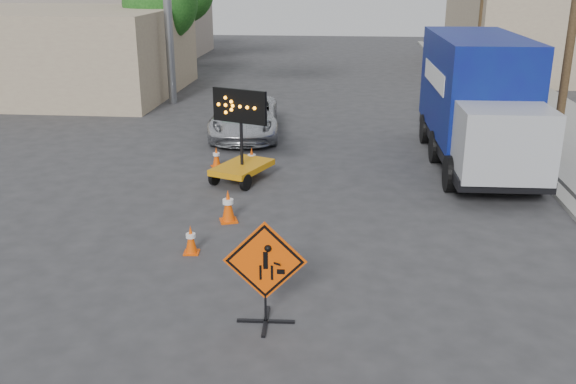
# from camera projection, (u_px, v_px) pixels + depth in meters

# --- Properties ---
(ground) EXTENTS (100.00, 100.00, 0.00)m
(ground) POSITION_uv_depth(u_px,v_px,m) (261.00, 304.00, 11.66)
(ground) COLOR #2D2D30
(ground) RESTS_ON ground
(curb_right) EXTENTS (0.40, 60.00, 0.12)m
(curb_right) POSITION_uv_depth(u_px,v_px,m) (495.00, 123.00, 25.09)
(curb_right) COLOR gray
(curb_right) RESTS_ON ground
(sidewalk_right) EXTENTS (4.00, 60.00, 0.15)m
(sidewalk_right) POSITION_uv_depth(u_px,v_px,m) (556.00, 124.00, 24.87)
(sidewalk_right) COLOR gray
(sidewalk_right) RESTS_ON ground
(storefront_left_near) EXTENTS (14.00, 10.00, 4.00)m
(storefront_left_near) POSITION_uv_depth(u_px,v_px,m) (31.00, 51.00, 31.08)
(storefront_left_near) COLOR tan
(storefront_left_near) RESTS_ON ground
(storefront_left_far) EXTENTS (12.00, 10.00, 4.40)m
(storefront_left_far) POSITION_uv_depth(u_px,v_px,m) (112.00, 24.00, 44.27)
(storefront_left_far) COLOR gray
(storefront_left_far) RESTS_ON ground
(building_right_far) EXTENTS (10.00, 14.00, 4.60)m
(building_right_far) POSITION_uv_depth(u_px,v_px,m) (547.00, 31.00, 37.93)
(building_right_far) COLOR tan
(building_right_far) RESTS_ON ground
(utility_pole_near) EXTENTS (1.80, 0.26, 9.00)m
(utility_pole_near) POSITION_uv_depth(u_px,v_px,m) (575.00, 8.00, 18.80)
(utility_pole_near) COLOR #4E3721
(utility_pole_near) RESTS_ON ground
(tree_left_near) EXTENTS (3.71, 3.71, 6.03)m
(tree_left_near) POSITION_uv_depth(u_px,v_px,m) (160.00, 3.00, 31.70)
(tree_left_near) COLOR #4E3721
(tree_left_near) RESTS_ON ground
(construction_sign) EXTENTS (1.41, 1.00, 1.87)m
(construction_sign) POSITION_uv_depth(u_px,v_px,m) (265.00, 271.00, 10.72)
(construction_sign) COLOR black
(construction_sign) RESTS_ON ground
(arrow_board) EXTENTS (1.74, 2.15, 2.66)m
(arrow_board) POSITION_uv_depth(u_px,v_px,m) (242.00, 161.00, 18.21)
(arrow_board) COLOR #C97F0B
(arrow_board) RESTS_ON ground
(pickup_truck) EXTENTS (2.98, 5.39, 1.43)m
(pickup_truck) POSITION_uv_depth(u_px,v_px,m) (245.00, 116.00, 23.25)
(pickup_truck) COLOR silver
(pickup_truck) RESTS_ON ground
(box_truck) EXTENTS (2.76, 8.19, 3.87)m
(box_truck) POSITION_uv_depth(u_px,v_px,m) (477.00, 108.00, 19.54)
(box_truck) COLOR black
(box_truck) RESTS_ON ground
(cone_a) EXTENTS (0.35, 0.35, 0.64)m
(cone_a) POSITION_uv_depth(u_px,v_px,m) (191.00, 239.00, 13.64)
(cone_a) COLOR #EC4A04
(cone_a) RESTS_ON ground
(cone_b) EXTENTS (0.52, 0.52, 0.80)m
(cone_b) POSITION_uv_depth(u_px,v_px,m) (228.00, 206.00, 15.35)
(cone_b) COLOR #EC4A04
(cone_b) RESTS_ON ground
(cone_c) EXTENTS (0.44, 0.44, 0.75)m
(cone_c) POSITION_uv_depth(u_px,v_px,m) (252.00, 159.00, 19.18)
(cone_c) COLOR #EC4A04
(cone_c) RESTS_ON ground
(cone_d) EXTENTS (0.42, 0.42, 0.63)m
(cone_d) POSITION_uv_depth(u_px,v_px,m) (216.00, 157.00, 19.66)
(cone_d) COLOR #EC4A04
(cone_d) RESTS_ON ground
(cone_e) EXTENTS (0.46, 0.46, 0.77)m
(cone_e) POSITION_uv_depth(u_px,v_px,m) (243.00, 132.00, 22.34)
(cone_e) COLOR #EC4A04
(cone_e) RESTS_ON ground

